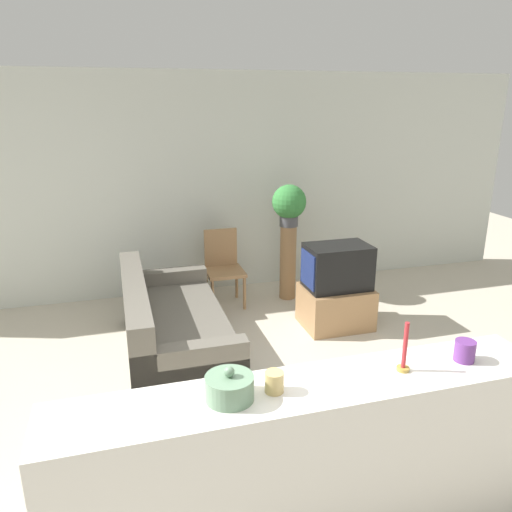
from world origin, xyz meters
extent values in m
plane|color=beige|center=(0.00, 0.00, 0.00)|extent=(14.00, 14.00, 0.00)
cube|color=silver|center=(0.00, 3.43, 1.35)|extent=(9.00, 0.06, 2.70)
cube|color=#605B51|center=(-0.43, 1.66, 0.22)|extent=(0.91, 1.95, 0.44)
cube|color=#605B51|center=(-0.78, 1.66, 0.63)|extent=(0.20, 1.95, 0.37)
cube|color=#605B51|center=(-0.43, 0.77, 0.29)|extent=(0.91, 0.16, 0.59)
cube|color=#605B51|center=(-0.43, 2.56, 0.29)|extent=(0.91, 0.16, 0.59)
cube|color=#9E754C|center=(1.33, 1.91, 0.22)|extent=(0.71, 0.57, 0.44)
cube|color=black|center=(1.33, 1.91, 0.68)|extent=(0.66, 0.44, 0.47)
cube|color=navy|center=(0.99, 1.91, 0.68)|extent=(0.02, 0.36, 0.37)
cube|color=#9E754C|center=(0.30, 2.80, 0.42)|extent=(0.44, 0.44, 0.04)
cube|color=#9E754C|center=(0.30, 3.00, 0.67)|extent=(0.40, 0.04, 0.45)
cylinder|color=#9E754C|center=(0.11, 2.61, 0.20)|extent=(0.04, 0.04, 0.40)
cylinder|color=#9E754C|center=(0.49, 2.61, 0.20)|extent=(0.04, 0.04, 0.40)
cylinder|color=#9E754C|center=(0.11, 2.99, 0.20)|extent=(0.04, 0.04, 0.40)
cylinder|color=#9E754C|center=(0.49, 2.99, 0.20)|extent=(0.04, 0.04, 0.40)
cylinder|color=#9E754C|center=(1.10, 2.82, 0.46)|extent=(0.20, 0.20, 0.92)
cylinder|color=#4C4C51|center=(1.10, 2.82, 0.98)|extent=(0.22, 0.22, 0.12)
sphere|color=#38843D|center=(1.10, 2.82, 1.21)|extent=(0.41, 0.41, 0.41)
cube|color=white|center=(0.00, -0.57, 0.48)|extent=(2.69, 0.44, 0.97)
cylinder|color=gray|center=(-0.42, -0.57, 1.03)|extent=(0.24, 0.24, 0.12)
sphere|color=gray|center=(-0.42, -0.57, 1.12)|extent=(0.05, 0.05, 0.05)
cylinder|color=tan|center=(-0.19, -0.57, 1.02)|extent=(0.10, 0.10, 0.11)
cylinder|color=#B7933D|center=(0.54, -0.57, 0.98)|extent=(0.07, 0.07, 0.02)
cylinder|color=#B7282D|center=(0.54, -0.57, 1.12)|extent=(0.02, 0.02, 0.26)
cylinder|color=#66337F|center=(0.93, -0.57, 1.03)|extent=(0.11, 0.11, 0.12)
camera|label=1|loc=(-0.89, -2.64, 2.38)|focal=35.00mm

